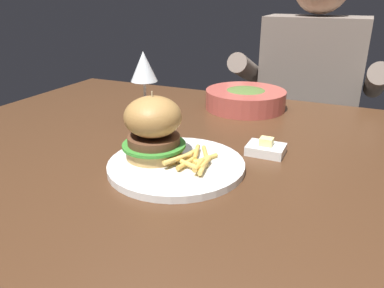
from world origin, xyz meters
TOP-DOWN VIEW (x-y plane):
  - dining_table at (0.00, 0.00)m, footprint 1.48×0.98m
  - main_plate at (-0.06, -0.11)m, footprint 0.27×0.27m
  - burger_sandwich at (-0.11, -0.10)m, footprint 0.13×0.13m
  - fries_pile at (-0.02, -0.10)m, footprint 0.08×0.13m
  - wine_glass at (-0.26, 0.11)m, footprint 0.07×0.07m
  - butter_dish at (0.08, 0.03)m, footprint 0.08×0.06m
  - soup_bowl at (-0.06, 0.34)m, footprint 0.23×0.23m
  - diner_person at (0.07, 0.77)m, footprint 0.51×0.36m

SIDE VIEW (x-z plane):
  - diner_person at x=0.07m, z-range -0.02..1.15m
  - dining_table at x=0.00m, z-range 0.30..1.04m
  - main_plate at x=-0.06m, z-range 0.74..0.75m
  - butter_dish at x=0.08m, z-range 0.73..0.77m
  - fries_pile at x=-0.02m, z-range 0.75..0.77m
  - soup_bowl at x=-0.06m, z-range 0.74..0.80m
  - burger_sandwich at x=-0.11m, z-range 0.75..0.88m
  - wine_glass at x=-0.26m, z-range 0.78..0.97m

